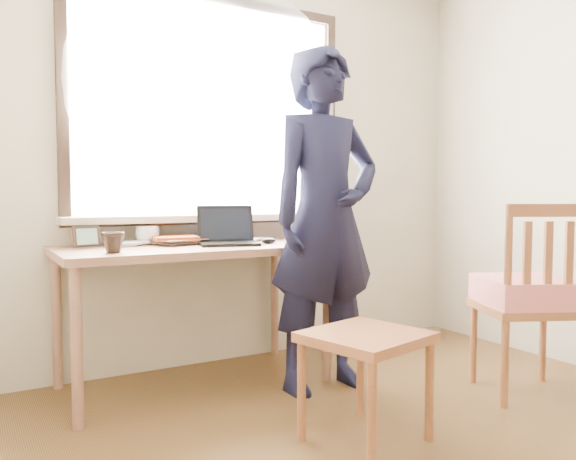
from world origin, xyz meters
TOP-DOWN VIEW (x-y plane):
  - room_shell at (-0.02, 0.20)m, footprint 3.52×4.02m
  - desk at (-0.45, 1.63)m, footprint 1.47×0.74m
  - laptop at (-0.27, 1.60)m, footprint 0.38×0.33m
  - mug_white at (-0.65, 1.86)m, footprint 0.19×0.19m
  - mug_dark at (-0.94, 1.43)m, footprint 0.12×0.12m
  - mouse at (-0.04, 1.53)m, footprint 0.09×0.06m
  - desk_clutter at (-0.61, 1.78)m, footprint 0.95×0.53m
  - book_a at (-0.88, 1.81)m, footprint 0.24×0.28m
  - book_b at (-0.13, 1.83)m, footprint 0.28×0.28m
  - picture_frame at (-1.01, 1.73)m, footprint 0.14×0.04m
  - work_chair at (-0.08, 0.56)m, footprint 0.56×0.54m
  - side_chair at (1.03, 0.59)m, footprint 0.63×0.61m
  - person at (0.16, 1.23)m, footprint 0.70×0.47m

SIDE VIEW (x-z plane):
  - work_chair at x=-0.08m, z-range 0.16..0.64m
  - side_chair at x=1.03m, z-range 0.03..1.05m
  - desk at x=-0.45m, z-range 0.31..1.10m
  - book_b at x=-0.13m, z-range 0.79..0.81m
  - book_a at x=-0.88m, z-range 0.79..0.81m
  - mouse at x=-0.04m, z-range 0.79..0.82m
  - desk_clutter at x=-0.61m, z-range 0.79..0.84m
  - mug_dark at x=-0.94m, z-range 0.79..0.89m
  - laptop at x=-0.27m, z-range 0.73..0.95m
  - mug_white at x=-0.65m, z-range 0.79..0.89m
  - picture_frame at x=-1.01m, z-range 0.79..0.90m
  - person at x=0.16m, z-range 0.00..1.88m
  - room_shell at x=-0.02m, z-range 0.33..2.94m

